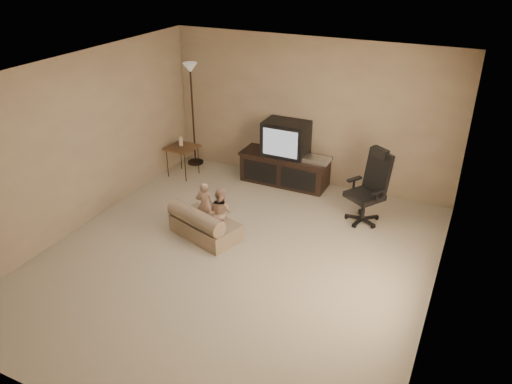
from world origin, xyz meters
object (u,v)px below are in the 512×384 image
(child_sofa, at_px, (203,225))
(toddler_left, at_px, (205,205))
(tv_stand, at_px, (286,158))
(office_chair, at_px, (368,196))
(floor_lamp, at_px, (191,92))
(toddler_right, at_px, (221,212))
(side_table, at_px, (182,148))

(child_sofa, xyz_separation_m, toddler_left, (-0.12, 0.27, 0.17))
(tv_stand, xyz_separation_m, toddler_left, (-0.49, -1.91, -0.10))
(toddler_left, bearing_deg, office_chair, -168.89)
(floor_lamp, xyz_separation_m, child_sofa, (1.52, -2.23, -1.20))
(toddler_left, height_order, toddler_right, toddler_right)
(floor_lamp, height_order, child_sofa, floor_lamp)
(floor_lamp, height_order, toddler_right, floor_lamp)
(side_table, relative_size, child_sofa, 0.66)
(floor_lamp, distance_m, toddler_left, 2.62)
(floor_lamp, height_order, toddler_left, floor_lamp)
(tv_stand, distance_m, floor_lamp, 2.10)
(floor_lamp, bearing_deg, toddler_right, -50.31)
(office_chair, bearing_deg, toddler_left, -117.67)
(tv_stand, relative_size, side_table, 2.12)
(side_table, bearing_deg, toddler_left, -47.32)
(office_chair, height_order, toddler_right, office_chair)
(side_table, distance_m, child_sofa, 2.23)
(toddler_left, bearing_deg, side_table, -66.18)
(tv_stand, relative_size, floor_lamp, 0.82)
(floor_lamp, xyz_separation_m, toddler_right, (1.71, -2.07, -1.02))
(side_table, height_order, floor_lamp, floor_lamp)
(side_table, relative_size, toddler_left, 1.02)
(side_table, xyz_separation_m, toddler_left, (1.30, -1.41, -0.17))
(child_sofa, bearing_deg, floor_lamp, 141.75)
(toddler_left, bearing_deg, floor_lamp, -73.58)
(tv_stand, distance_m, toddler_left, 1.98)
(toddler_left, bearing_deg, tv_stand, -123.34)
(side_table, distance_m, floor_lamp, 1.03)
(tv_stand, bearing_deg, floor_lamp, 178.33)
(side_table, xyz_separation_m, child_sofa, (1.43, -1.68, -0.33))
(office_chair, relative_size, side_table, 1.56)
(child_sofa, height_order, toddler_right, toddler_right)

